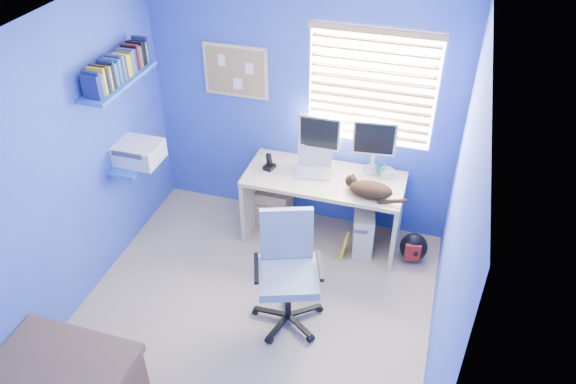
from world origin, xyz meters
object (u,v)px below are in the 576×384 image
(desk, at_px, (323,208))
(tower_pc, at_px, (363,228))
(cat, at_px, (371,190))
(laptop, at_px, (313,163))
(office_chair, at_px, (288,284))

(desk, relative_size, tower_pc, 3.35)
(desk, bearing_deg, cat, -20.02)
(desk, xyz_separation_m, tower_pc, (0.42, -0.01, -0.14))
(laptop, bearing_deg, office_chair, -95.18)
(desk, relative_size, cat, 3.84)
(cat, bearing_deg, office_chair, -98.58)
(laptop, xyz_separation_m, cat, (0.59, -0.21, -0.04))
(laptop, relative_size, office_chair, 0.33)
(desk, distance_m, laptop, 0.50)
(tower_pc, relative_size, office_chair, 0.45)
(desk, height_order, office_chair, office_chair)
(cat, bearing_deg, laptop, -179.93)
(laptop, bearing_deg, tower_pc, -14.85)
(cat, relative_size, office_chair, 0.39)
(cat, xyz_separation_m, tower_pc, (-0.05, 0.16, -0.59))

